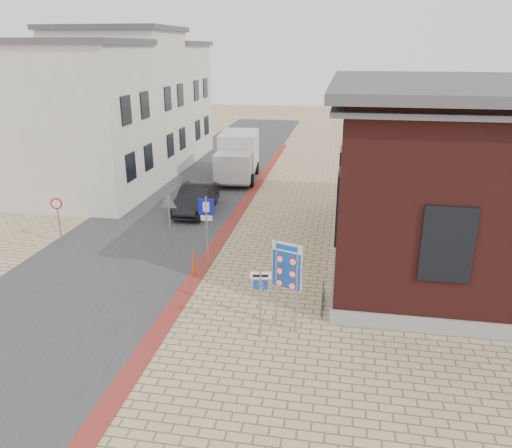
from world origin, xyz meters
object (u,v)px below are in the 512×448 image
Objects in this scene: parking_sign at (207,219)px; bollard at (193,264)px; sedan at (196,198)px; border_sign at (287,268)px; box_truck at (238,156)px; essen_sign at (261,293)px.

parking_sign reaches higher than bollard.
parking_sign reaches higher than sedan.
border_sign reaches higher than bollard.
parking_sign reaches higher than border_sign.
box_truck is at bearing 95.44° from bollard.
sedan is 4.45× the size of bollard.
essen_sign reaches higher than sedan.
border_sign is 5.29m from parking_sign.
parking_sign is at bearing 112.16° from essen_sign.
sedan is at bearing 139.48° from border_sign.
border_sign is at bearing 33.69° from essen_sign.
border_sign is at bearing -77.94° from box_truck.
essen_sign is 5.41m from parking_sign.
box_truck is 18.31m from essen_sign.
border_sign is 1.00× the size of parking_sign.
essen_sign is 0.80× the size of parking_sign.
essen_sign is (-0.65, -0.61, -0.53)m from border_sign.
essen_sign is (4.42, -17.77, -0.03)m from box_truck.
bollard is (1.35, -14.14, -1.00)m from box_truck.
box_truck is 13.27m from parking_sign.
box_truck reaches higher than border_sign.
border_sign is at bearing -39.10° from bollard.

